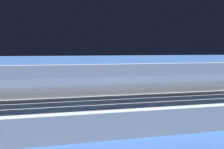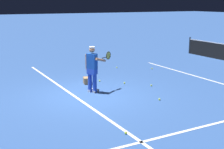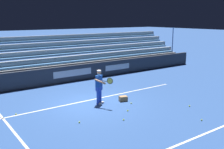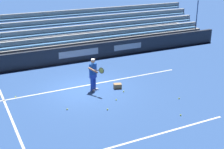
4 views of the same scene
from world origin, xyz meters
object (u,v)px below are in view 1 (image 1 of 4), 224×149
tennis_player (123,78)px  tennis_ball_toward_net (94,80)px  tennis_ball_midcourt (85,83)px  ball_box_cardboard (109,86)px  tennis_ball_far_left (121,82)px  tennis_ball_far_right (107,86)px  tennis_net (110,70)px  tennis_ball_by_box (139,83)px  tennis_ball_near_player (114,84)px  tennis_ball_stray_back (168,88)px

tennis_player → tennis_ball_toward_net: size_ratio=25.98×
tennis_ball_midcourt → tennis_player: bearing=-41.1°
ball_box_cardboard → tennis_ball_far_left: 2.63m
tennis_ball_far_right → tennis_net: tennis_net is taller
tennis_player → tennis_net: bearing=88.0°
tennis_ball_far_left → tennis_net: 7.02m
ball_box_cardboard → tennis_ball_midcourt: bearing=129.0°
tennis_ball_by_box → tennis_ball_far_left: (-1.65, 0.84, 0.00)m
tennis_ball_near_player → tennis_ball_by_box: same height
tennis_ball_midcourt → tennis_ball_by_box: size_ratio=1.00×
tennis_player → tennis_ball_near_player: size_ratio=25.98×
tennis_ball_far_left → tennis_net: (-0.03, 7.01, 0.46)m
tennis_player → tennis_ball_by_box: tennis_player is taller
tennis_ball_far_right → tennis_ball_stray_back: bearing=-19.4°
tennis_ball_by_box → tennis_ball_toward_net: size_ratio=1.00×
tennis_ball_near_player → tennis_net: size_ratio=0.01×
tennis_player → tennis_ball_far_right: bearing=144.5°
tennis_ball_toward_net → tennis_ball_far_left: (2.64, -1.94, 0.00)m
tennis_ball_far_right → tennis_ball_midcourt: bearing=135.8°
tennis_ball_near_player → tennis_ball_toward_net: same height
tennis_ball_near_player → tennis_ball_far_left: size_ratio=1.00×
ball_box_cardboard → tennis_ball_toward_net: 4.15m
tennis_ball_far_right → tennis_ball_far_left: (1.65, 1.49, 0.00)m
ball_box_cardboard → tennis_ball_stray_back: ball_box_cardboard is taller
tennis_ball_midcourt → tennis_ball_by_box: 5.49m
tennis_ball_toward_net → tennis_player: bearing=-62.2°
ball_box_cardboard → tennis_ball_toward_net: (-1.04, 4.01, -0.10)m
tennis_ball_far_right → tennis_ball_far_left: bearing=42.1°
tennis_player → tennis_ball_toward_net: 4.98m
tennis_ball_midcourt → tennis_ball_near_player: (2.85, -1.25, 0.00)m
tennis_ball_far_left → tennis_ball_far_right: bearing=-137.9°
tennis_ball_stray_back → tennis_ball_far_left: 4.80m
tennis_net → tennis_ball_far_left: bearing=-89.7°
tennis_ball_toward_net → tennis_ball_midcourt: bearing=-125.8°
tennis_player → ball_box_cardboard: (-1.24, 0.33, -0.76)m
tennis_ball_by_box → tennis_ball_stray_back: bearing=-53.1°
tennis_ball_far_left → tennis_ball_by_box: bearing=-27.0°
tennis_ball_midcourt → tennis_ball_stray_back: bearing=-27.8°
tennis_ball_midcourt → tennis_ball_far_right: same height
tennis_ball_far_right → tennis_net: bearing=79.2°
tennis_ball_stray_back → tennis_ball_near_player: bearing=149.6°
tennis_ball_midcourt → tennis_ball_toward_net: 1.78m
tennis_ball_near_player → tennis_net: bearing=84.1°
tennis_ball_midcourt → tennis_ball_far_right: (2.04, -1.98, 0.00)m
tennis_ball_toward_net → tennis_ball_far_right: same height
tennis_player → tennis_ball_by_box: size_ratio=25.98×
tennis_ball_midcourt → tennis_ball_by_box: (5.33, -1.33, 0.00)m
tennis_ball_stray_back → tennis_ball_midcourt: bearing=152.2°
tennis_ball_far_left → tennis_ball_stray_back: bearing=-43.3°
tennis_player → tennis_ball_far_right: (-1.29, 0.92, -0.86)m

